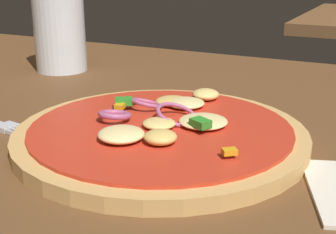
% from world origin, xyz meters
% --- Properties ---
extents(dining_table, '(1.27, 0.85, 0.03)m').
position_xyz_m(dining_table, '(0.00, 0.00, 0.02)').
color(dining_table, brown).
rests_on(dining_table, ground).
extents(pizza, '(0.27, 0.27, 0.03)m').
position_xyz_m(pizza, '(0.04, -0.00, 0.04)').
color(pizza, tan).
rests_on(pizza, dining_table).
extents(beer_glass, '(0.08, 0.08, 0.13)m').
position_xyz_m(beer_glass, '(-0.24, 0.20, 0.09)').
color(beer_glass, silver).
rests_on(beer_glass, dining_table).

